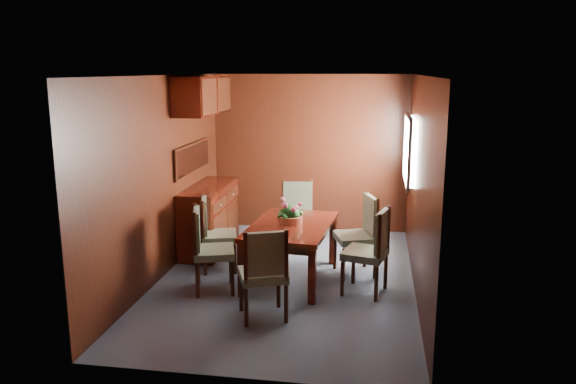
% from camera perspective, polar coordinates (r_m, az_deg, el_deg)
% --- Properties ---
extents(ground, '(4.50, 4.50, 0.00)m').
position_cam_1_polar(ground, '(6.83, -0.13, -8.82)').
color(ground, '#404957').
rests_on(ground, ground).
extents(room_shell, '(3.06, 4.52, 2.41)m').
position_cam_1_polar(room_shell, '(6.76, -0.57, 5.25)').
color(room_shell, black).
rests_on(room_shell, ground).
extents(sideboard, '(0.48, 1.40, 0.90)m').
position_cam_1_polar(sideboard, '(7.89, -7.97, -2.58)').
color(sideboard, black).
rests_on(sideboard, ground).
extents(dining_table, '(1.03, 1.52, 0.68)m').
position_cam_1_polar(dining_table, '(6.66, 0.32, -4.08)').
color(dining_table, black).
rests_on(dining_table, ground).
extents(chair_left_near, '(0.56, 0.57, 0.97)m').
position_cam_1_polar(chair_left_near, '(6.38, -8.21, -5.34)').
color(chair_left_near, black).
rests_on(chair_left_near, ground).
extents(chair_left_far, '(0.53, 0.55, 0.93)m').
position_cam_1_polar(chair_left_far, '(7.04, -7.59, -3.82)').
color(chair_left_far, black).
rests_on(chair_left_far, ground).
extents(chair_right_near, '(0.55, 0.56, 0.98)m').
position_cam_1_polar(chair_right_near, '(6.30, 8.51, -5.53)').
color(chair_right_near, black).
rests_on(chair_right_near, ground).
extents(chair_right_far, '(0.58, 0.59, 0.99)m').
position_cam_1_polar(chair_right_far, '(6.90, 7.46, -3.87)').
color(chair_right_far, black).
rests_on(chair_right_far, ground).
extents(chair_head, '(0.59, 0.57, 0.96)m').
position_cam_1_polar(chair_head, '(5.60, -2.45, -7.83)').
color(chair_head, black).
rests_on(chair_head, ground).
extents(chair_foot, '(0.51, 0.50, 0.94)m').
position_cam_1_polar(chair_foot, '(7.88, 1.00, -1.94)').
color(chair_foot, black).
rests_on(chair_foot, ground).
extents(flower_centerpiece, '(0.32, 0.32, 0.32)m').
position_cam_1_polar(flower_centerpiece, '(6.63, 0.23, -1.91)').
color(flower_centerpiece, '#AF5435').
rests_on(flower_centerpiece, dining_table).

